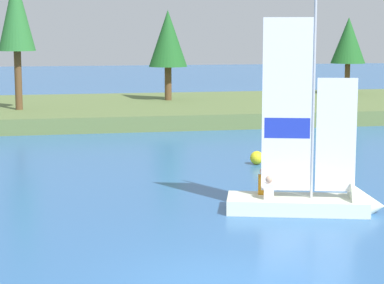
{
  "coord_description": "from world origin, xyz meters",
  "views": [
    {
      "loc": [
        -3.34,
        -14.17,
        5.09
      ],
      "look_at": [
        1.85,
        11.35,
        1.2
      ],
      "focal_mm": 68.94,
      "sensor_mm": 36.0,
      "label": 1
    }
  ],
  "objects": [
    {
      "name": "shoreline_tree_midleft",
      "position": [
        4.49,
        31.87,
        4.66
      ],
      "size": [
        2.43,
        2.43,
        5.66
      ],
      "color": "brown",
      "rests_on": "shore_bank"
    },
    {
      "name": "shore_bank",
      "position": [
        0.0,
        30.36,
        0.41
      ],
      "size": [
        80.0,
        14.72,
        0.82
      ],
      "primitive_type": "cube",
      "color": "#5B703D",
      "rests_on": "ground"
    },
    {
      "name": "shoreline_tree_left",
      "position": [
        -4.63,
        27.77,
        6.09
      ],
      "size": [
        2.03,
        2.03,
        7.49
      ],
      "color": "brown",
      "rests_on": "shore_bank"
    },
    {
      "name": "ground_plane",
      "position": [
        0.0,
        0.0,
        0.0
      ],
      "size": [
        200.0,
        200.0,
        0.0
      ],
      "primitive_type": "plane",
      "color": "#2D609E"
    },
    {
      "name": "sailboat",
      "position": [
        4.42,
        5.18,
        0.43
      ],
      "size": [
        4.68,
        2.62,
        6.58
      ],
      "rotation": [
        0.0,
        0.0,
        -0.29
      ],
      "color": "silver",
      "rests_on": "ground"
    },
    {
      "name": "shoreline_tree_centre",
      "position": [
        17.41,
        33.77,
        4.5
      ],
      "size": [
        2.37,
        2.37,
        5.3
      ],
      "color": "brown",
      "rests_on": "shore_bank"
    },
    {
      "name": "channel_buoy",
      "position": [
        4.75,
        12.94,
        0.26
      ],
      "size": [
        0.52,
        0.52,
        0.52
      ],
      "primitive_type": "sphere",
      "color": "yellow",
      "rests_on": "ground"
    }
  ]
}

